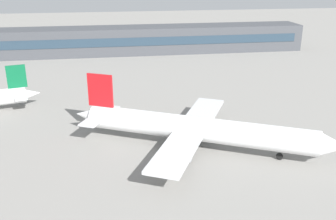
% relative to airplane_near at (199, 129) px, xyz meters
% --- Properties ---
extents(ground_plane, '(400.00, 400.00, 0.00)m').
position_rel_airplane_near_xyz_m(ground_plane, '(-2.86, 10.84, -3.42)').
color(ground_plane, gray).
extents(terminal_building, '(114.60, 12.13, 9.00)m').
position_rel_airplane_near_xyz_m(terminal_building, '(-2.86, 77.30, 1.08)').
color(terminal_building, '#3F4247').
rests_on(terminal_building, ground_plane).
extents(airplane_near, '(41.85, 30.30, 11.23)m').
position_rel_airplane_near_xyz_m(airplane_near, '(0.00, 0.00, 0.00)').
color(airplane_near, white).
rests_on(airplane_near, ground_plane).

